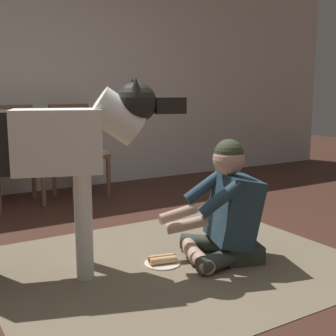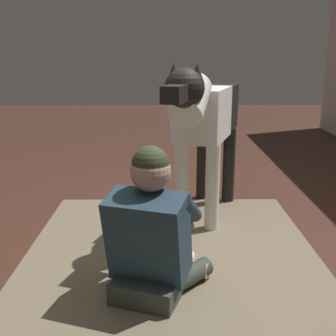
{
  "view_description": "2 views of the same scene",
  "coord_description": "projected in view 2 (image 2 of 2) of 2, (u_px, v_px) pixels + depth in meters",
  "views": [
    {
      "loc": [
        -1.23,
        -2.4,
        1.13
      ],
      "look_at": [
        0.3,
        0.1,
        0.62
      ],
      "focal_mm": 48.09,
      "sensor_mm": 36.0,
      "label": 1
    },
    {
      "loc": [
        2.67,
        -0.06,
        1.27
      ],
      "look_at": [
        0.09,
        -0.04,
        0.56
      ],
      "focal_mm": 45.36,
      "sensor_mm": 36.0,
      "label": 2
    }
  ],
  "objects": [
    {
      "name": "ground_plane",
      "position": [
        174.0,
        243.0,
        2.91
      ],
      "size": [
        15.73,
        15.73,
        0.0
      ],
      "primitive_type": "plane",
      "color": "#44271D"
    },
    {
      "name": "area_rug",
      "position": [
        172.0,
        260.0,
        2.66
      ],
      "size": [
        2.28,
        1.89,
        0.01
      ],
      "primitive_type": "cube",
      "color": "#766750",
      "rests_on": "ground"
    },
    {
      "name": "person_sitting_on_floor",
      "position": [
        152.0,
        235.0,
        2.24
      ],
      "size": [
        0.72,
        0.6,
        0.82
      ],
      "color": "#384039",
      "rests_on": "ground"
    },
    {
      "name": "large_dog",
      "position": [
        204.0,
        119.0,
        3.15
      ],
      "size": [
        1.52,
        0.65,
        1.2
      ],
      "color": "white",
      "rests_on": "ground"
    },
    {
      "name": "hot_dog_on_plate",
      "position": [
        176.0,
        252.0,
        2.72
      ],
      "size": [
        0.24,
        0.24,
        0.06
      ],
      "color": "silver",
      "rests_on": "ground"
    }
  ]
}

